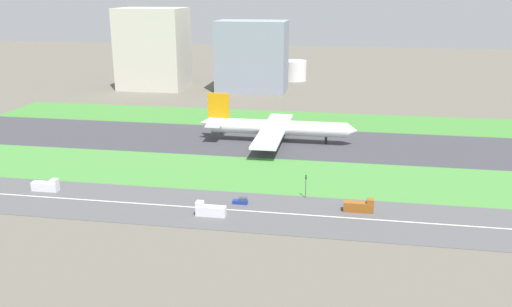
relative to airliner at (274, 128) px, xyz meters
The scene contains 15 objects.
ground_plane 6.98m from the airliner, behind, with size 800.00×800.00×0.00m, color #5B564C.
runway 6.93m from the airliner, behind, with size 280.00×46.00×0.10m, color #38383D.
grass_median_north 41.58m from the airliner, 94.38° to the left, with size 280.00×36.00×0.10m, color #3D7A33.
grass_median_south 41.58m from the airliner, 94.38° to the right, with size 280.00×36.00×0.10m, color #427F38.
highway 73.33m from the airliner, 92.46° to the right, with size 280.00×28.00×0.10m, color #4C4C4F.
highway_centerline 73.32m from the airliner, 92.46° to the right, with size 266.00×0.50×0.01m, color silver.
airliner is the anchor object (origin of this frame).
truck_1 92.39m from the airliner, 132.53° to the right, with size 8.40×2.50×4.00m.
truck_2 76.17m from the airliner, 63.43° to the right, with size 8.40×2.50×4.00m.
car_0 68.21m from the airliner, 90.19° to the right, with size 4.40×1.80×2.00m.
truck_0 78.45m from the airliner, 95.12° to the right, with size 8.40×2.50×4.00m.
traffic_light 62.70m from the airliner, 73.24° to the right, with size 0.36×0.50×7.20m.
terminal_building 148.39m from the airliner, 129.25° to the left, with size 40.66×31.50×49.74m, color beige.
hangar_building 118.82m from the airliner, 104.69° to the left, with size 42.20×25.66×42.68m, color gray.
fuel_tank_west 159.21m from the airliner, 92.96° to the left, with size 16.41×16.41×13.63m, color silver.
Camera 1 is at (32.39, -211.60, 60.37)m, focal length 37.65 mm.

